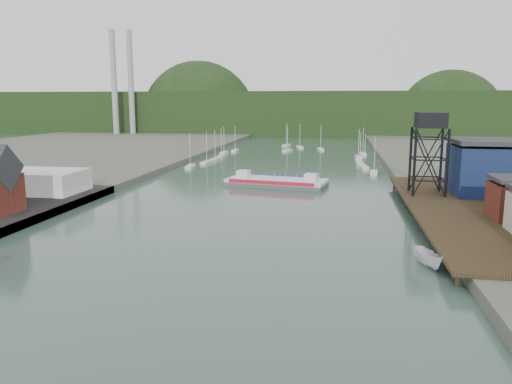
% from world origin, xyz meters
% --- Properties ---
extents(ground, '(600.00, 600.00, 0.00)m').
position_xyz_m(ground, '(0.00, 0.00, 0.00)').
color(ground, '#2C453C').
rests_on(ground, ground).
extents(east_pier, '(14.00, 70.00, 2.45)m').
position_xyz_m(east_pier, '(37.00, 45.00, 1.90)').
color(east_pier, black).
rests_on(east_pier, ground).
extents(white_shed, '(18.00, 12.00, 4.50)m').
position_xyz_m(white_shed, '(-44.00, 50.00, 3.85)').
color(white_shed, silver).
rests_on(white_shed, west_quay).
extents(lift_tower, '(6.50, 6.50, 16.00)m').
position_xyz_m(lift_tower, '(35.00, 58.00, 15.65)').
color(lift_tower, black).
rests_on(lift_tower, east_pier).
extents(blue_shed, '(20.50, 14.50, 11.30)m').
position_xyz_m(blue_shed, '(50.00, 60.00, 7.06)').
color(blue_shed, '#0D133C').
rests_on(blue_shed, east_land).
extents(marina_sailboats, '(57.71, 92.65, 0.90)m').
position_xyz_m(marina_sailboats, '(0.08, 138.46, 0.35)').
color(marina_sailboats, silver).
rests_on(marina_sailboats, ground).
extents(smokestacks, '(11.20, 8.20, 60.00)m').
position_xyz_m(smokestacks, '(-106.00, 232.50, 30.00)').
color(smokestacks, '#9B9A96').
rests_on(smokestacks, ground).
extents(distant_hills, '(500.00, 120.00, 80.00)m').
position_xyz_m(distant_hills, '(-3.98, 301.35, 10.38)').
color(distant_hills, black).
rests_on(distant_hills, ground).
extents(chain_ferry, '(25.08, 13.58, 3.42)m').
position_xyz_m(chain_ferry, '(2.92, 74.85, 0.98)').
color(chain_ferry, '#4F4F51').
rests_on(chain_ferry, ground).
extents(motorboat, '(4.07, 6.26, 2.26)m').
position_xyz_m(motorboat, '(28.90, 18.00, 1.13)').
color(motorboat, silver).
rests_on(motorboat, ground).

